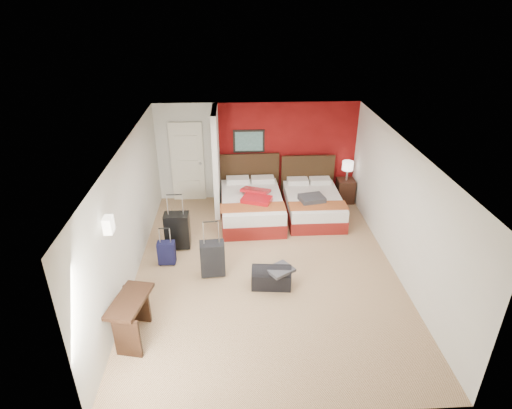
{
  "coord_description": "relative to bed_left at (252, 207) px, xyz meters",
  "views": [
    {
      "loc": [
        -0.55,
        -6.87,
        4.89
      ],
      "look_at": [
        -0.15,
        0.8,
        1.0
      ],
      "focal_mm": 29.77,
      "sensor_mm": 36.0,
      "label": 1
    }
  ],
  "objects": [
    {
      "name": "red_suitcase_open",
      "position": [
        0.1,
        -0.1,
        0.36
      ],
      "size": [
        0.91,
        1.06,
        0.11
      ],
      "primitive_type": "cube",
      "rotation": [
        0.0,
        0.0,
        -0.36
      ],
      "color": "#B40F17",
      "rests_on": "bed_left"
    },
    {
      "name": "bed_right",
      "position": [
        1.47,
        0.05,
        -0.03
      ],
      "size": [
        1.29,
        1.83,
        0.55
      ],
      "primitive_type": "cube",
      "rotation": [
        0.0,
        0.0,
        0.0
      ],
      "color": "silver",
      "rests_on": "ground"
    },
    {
      "name": "bed_left",
      "position": [
        0.0,
        0.0,
        0.0
      ],
      "size": [
        1.48,
        2.06,
        0.6
      ],
      "primitive_type": "cube",
      "rotation": [
        0.0,
        0.0,
        0.03
      ],
      "color": "white",
      "rests_on": "ground"
    },
    {
      "name": "table_lamp",
      "position": [
        2.44,
        0.82,
        0.54
      ],
      "size": [
        0.32,
        0.32,
        0.49
      ],
      "primitive_type": "cylinder",
      "rotation": [
        0.0,
        0.0,
        0.18
      ],
      "color": "silver",
      "rests_on": "nightstand"
    },
    {
      "name": "suitcase_charcoal",
      "position": [
        -0.83,
        -2.19,
        0.04
      ],
      "size": [
        0.48,
        0.32,
        0.68
      ],
      "primitive_type": "cube",
      "rotation": [
        0.0,
        0.0,
        0.09
      ],
      "color": "black",
      "rests_on": "ground"
    },
    {
      "name": "jacket_bundle",
      "position": [
        1.37,
        -0.25,
        0.31
      ],
      "size": [
        0.62,
        0.54,
        0.13
      ],
      "primitive_type": "cube",
      "rotation": [
        0.0,
        0.0,
        0.21
      ],
      "color": "#3C3D42",
      "rests_on": "bed_right"
    },
    {
      "name": "nightstand",
      "position": [
        2.44,
        0.82,
        -0.0
      ],
      "size": [
        0.43,
        0.43,
        0.6
      ],
      "primitive_type": "cube",
      "rotation": [
        0.0,
        0.0,
        -0.02
      ],
      "color": "#311910",
      "rests_on": "ground"
    },
    {
      "name": "ground",
      "position": [
        0.19,
        -2.03,
        -0.3
      ],
      "size": [
        6.5,
        6.5,
        0.0
      ],
      "primitive_type": "plane",
      "color": "tan",
      "rests_on": "ground"
    },
    {
      "name": "partition_wall",
      "position": [
        -0.81,
        0.58,
        0.95
      ],
      "size": [
        0.12,
        1.2,
        2.5
      ],
      "primitive_type": "cube",
      "color": "silver",
      "rests_on": "ground"
    },
    {
      "name": "suitcase_black",
      "position": [
        -1.6,
        -1.18,
        0.08
      ],
      "size": [
        0.51,
        0.32,
        0.76
      ],
      "primitive_type": "cube",
      "rotation": [
        0.0,
        0.0,
        0.01
      ],
      "color": "black",
      "rests_on": "ground"
    },
    {
      "name": "jacket_draped",
      "position": [
        0.4,
        -2.65,
        0.09
      ],
      "size": [
        0.58,
        0.56,
        0.06
      ],
      "primitive_type": "cube",
      "rotation": [
        0.0,
        0.0,
        0.58
      ],
      "color": "#3F3E44",
      "rests_on": "duffel_bag"
    },
    {
      "name": "duffel_bag",
      "position": [
        0.25,
        -2.6,
        -0.12
      ],
      "size": [
        0.75,
        0.45,
        0.36
      ],
      "primitive_type": "cube",
      "rotation": [
        0.0,
        0.0,
        -0.09
      ],
      "color": "black",
      "rests_on": "ground"
    },
    {
      "name": "suitcase_navy",
      "position": [
        -1.76,
        -1.79,
        -0.07
      ],
      "size": [
        0.34,
        0.21,
        0.47
      ],
      "primitive_type": "cube",
      "rotation": [
        0.0,
        0.0,
        -0.01
      ],
      "color": "black",
      "rests_on": "ground"
    },
    {
      "name": "room_walls",
      "position": [
        -1.22,
        -0.62,
        0.95
      ],
      "size": [
        5.02,
        6.52,
        2.5
      ],
      "color": "silver",
      "rests_on": "ground"
    },
    {
      "name": "red_accent_panel",
      "position": [
        0.94,
        1.2,
        0.95
      ],
      "size": [
        3.5,
        0.04,
        2.5
      ],
      "primitive_type": "cube",
      "color": "maroon",
      "rests_on": "ground"
    },
    {
      "name": "desk",
      "position": [
        -2.0,
        -3.78,
        0.07
      ],
      "size": [
        0.63,
        0.97,
        0.75
      ],
      "primitive_type": "cube",
      "rotation": [
        0.0,
        0.0,
        -0.21
      ],
      "color": "black",
      "rests_on": "ground"
    },
    {
      "name": "entry_door",
      "position": [
        -1.56,
        1.17,
        0.72
      ],
      "size": [
        0.82,
        0.06,
        2.05
      ],
      "primitive_type": "cube",
      "color": "silver",
      "rests_on": "ground"
    }
  ]
}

